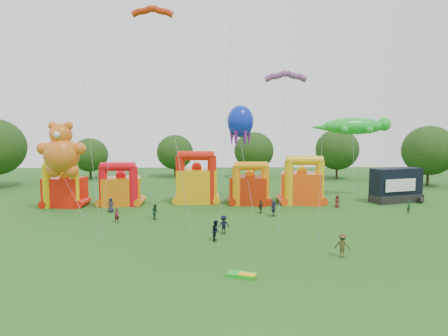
{
  "coord_description": "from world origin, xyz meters",
  "views": [
    {
      "loc": [
        -0.23,
        -26.08,
        10.25
      ],
      "look_at": [
        0.91,
        18.0,
        5.92
      ],
      "focal_mm": 32.0,
      "sensor_mm": 36.0,
      "label": 1
    }
  ],
  "objects_px": {
    "bouncy_castle_0": "(64,189)",
    "teddy_bear_kite": "(66,169)",
    "spectator_0": "(111,205)",
    "stage_trailer": "(396,186)",
    "bouncy_castle_2": "(197,183)",
    "gecko_kite": "(354,153)",
    "spectator_4": "(261,207)",
    "octopus_kite": "(244,151)"
  },
  "relations": [
    {
      "from": "bouncy_castle_2",
      "to": "stage_trailer",
      "type": "xyz_separation_m",
      "value": [
        28.04,
        -0.36,
        -0.44
      ]
    },
    {
      "from": "bouncy_castle_0",
      "to": "spectator_4",
      "type": "height_order",
      "value": "bouncy_castle_0"
    },
    {
      "from": "spectator_0",
      "to": "octopus_kite",
      "type": "bearing_deg",
      "value": 2.98
    },
    {
      "from": "teddy_bear_kite",
      "to": "gecko_kite",
      "type": "distance_m",
      "value": 38.94
    },
    {
      "from": "bouncy_castle_2",
      "to": "stage_trailer",
      "type": "relative_size",
      "value": 0.93
    },
    {
      "from": "spectator_0",
      "to": "spectator_4",
      "type": "relative_size",
      "value": 1.1
    },
    {
      "from": "stage_trailer",
      "to": "gecko_kite",
      "type": "xyz_separation_m",
      "value": [
        -5.6,
        1.61,
        4.47
      ]
    },
    {
      "from": "octopus_kite",
      "to": "spectator_0",
      "type": "relative_size",
      "value": 7.58
    },
    {
      "from": "spectator_0",
      "to": "bouncy_castle_2",
      "type": "bearing_deg",
      "value": 14.47
    },
    {
      "from": "spectator_0",
      "to": "gecko_kite",
      "type": "bearing_deg",
      "value": -4.22
    },
    {
      "from": "bouncy_castle_2",
      "to": "teddy_bear_kite",
      "type": "distance_m",
      "value": 17.04
    },
    {
      "from": "bouncy_castle_0",
      "to": "stage_trailer",
      "type": "bearing_deg",
      "value": 2.62
    },
    {
      "from": "octopus_kite",
      "to": "stage_trailer",
      "type": "bearing_deg",
      "value": -0.58
    },
    {
      "from": "octopus_kite",
      "to": "spectator_4",
      "type": "xyz_separation_m",
      "value": [
        1.54,
        -7.45,
        -6.33
      ]
    },
    {
      "from": "bouncy_castle_0",
      "to": "bouncy_castle_2",
      "type": "relative_size",
      "value": 0.82
    },
    {
      "from": "teddy_bear_kite",
      "to": "octopus_kite",
      "type": "distance_m",
      "value": 23.16
    },
    {
      "from": "gecko_kite",
      "to": "octopus_kite",
      "type": "relative_size",
      "value": 0.88
    },
    {
      "from": "bouncy_castle_0",
      "to": "stage_trailer",
      "type": "relative_size",
      "value": 0.77
    },
    {
      "from": "bouncy_castle_0",
      "to": "octopus_kite",
      "type": "height_order",
      "value": "octopus_kite"
    },
    {
      "from": "bouncy_castle_0",
      "to": "gecko_kite",
      "type": "xyz_separation_m",
      "value": [
        39.85,
        3.7,
        4.5
      ]
    },
    {
      "from": "gecko_kite",
      "to": "bouncy_castle_0",
      "type": "bearing_deg",
      "value": -174.7
    },
    {
      "from": "gecko_kite",
      "to": "octopus_kite",
      "type": "xyz_separation_m",
      "value": [
        -15.88,
        -1.4,
        0.38
      ]
    },
    {
      "from": "spectator_4",
      "to": "bouncy_castle_0",
      "type": "bearing_deg",
      "value": -56.6
    },
    {
      "from": "stage_trailer",
      "to": "teddy_bear_kite",
      "type": "distance_m",
      "value": 44.3
    },
    {
      "from": "stage_trailer",
      "to": "octopus_kite",
      "type": "xyz_separation_m",
      "value": [
        -21.48,
        0.22,
        4.85
      ]
    },
    {
      "from": "teddy_bear_kite",
      "to": "spectator_4",
      "type": "xyz_separation_m",
      "value": [
        23.93,
        -1.83,
        -4.46
      ]
    },
    {
      "from": "bouncy_castle_0",
      "to": "spectator_0",
      "type": "height_order",
      "value": "bouncy_castle_0"
    },
    {
      "from": "stage_trailer",
      "to": "octopus_kite",
      "type": "relative_size",
      "value": 0.57
    },
    {
      "from": "bouncy_castle_0",
      "to": "stage_trailer",
      "type": "distance_m",
      "value": 45.5
    },
    {
      "from": "spectator_0",
      "to": "stage_trailer",
      "type": "bearing_deg",
      "value": -8.42
    },
    {
      "from": "spectator_4",
      "to": "spectator_0",
      "type": "bearing_deg",
      "value": -48.89
    },
    {
      "from": "teddy_bear_kite",
      "to": "octopus_kite",
      "type": "bearing_deg",
      "value": 14.09
    },
    {
      "from": "gecko_kite",
      "to": "spectator_4",
      "type": "height_order",
      "value": "gecko_kite"
    },
    {
      "from": "stage_trailer",
      "to": "teddy_bear_kite",
      "type": "bearing_deg",
      "value": -172.98
    },
    {
      "from": "bouncy_castle_2",
      "to": "stage_trailer",
      "type": "height_order",
      "value": "bouncy_castle_2"
    },
    {
      "from": "stage_trailer",
      "to": "gecko_kite",
      "type": "relative_size",
      "value": 0.65
    },
    {
      "from": "bouncy_castle_0",
      "to": "spectator_0",
      "type": "distance_m",
      "value": 8.24
    },
    {
      "from": "gecko_kite",
      "to": "spectator_0",
      "type": "distance_m",
      "value": 34.15
    },
    {
      "from": "bouncy_castle_2",
      "to": "gecko_kite",
      "type": "bearing_deg",
      "value": 3.18
    },
    {
      "from": "bouncy_castle_0",
      "to": "teddy_bear_kite",
      "type": "relative_size",
      "value": 0.53
    },
    {
      "from": "octopus_kite",
      "to": "bouncy_castle_2",
      "type": "bearing_deg",
      "value": 178.71
    },
    {
      "from": "gecko_kite",
      "to": "teddy_bear_kite",
      "type": "bearing_deg",
      "value": -169.61
    }
  ]
}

